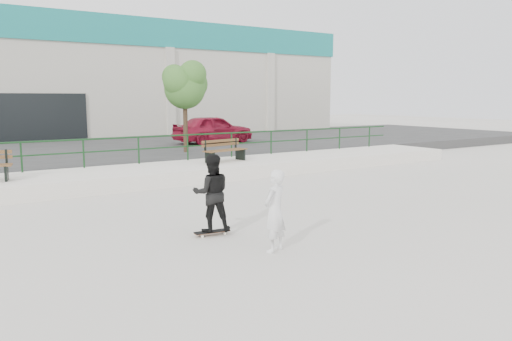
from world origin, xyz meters
TOP-DOWN VIEW (x-y plane):
  - ground at (0.00, 0.00)m, footprint 120.00×120.00m
  - ledge at (0.00, 9.50)m, footprint 30.00×3.00m
  - parking_strip at (0.00, 18.00)m, footprint 60.00×14.00m
  - railing at (-0.00, 10.80)m, footprint 28.00×0.06m
  - commercial_building at (-0.00, 31.99)m, footprint 44.20×16.33m
  - bench_right at (4.00, 9.64)m, footprint 1.95×0.92m
  - tree at (4.25, 13.60)m, footprint 2.30×2.04m
  - red_car at (7.46, 17.03)m, footprint 4.56×2.12m
  - skateboard at (-0.49, 2.22)m, footprint 0.80×0.28m
  - standing_skater at (-0.49, 2.22)m, footprint 0.98×0.87m
  - seated_skater at (-0.01, 0.56)m, footprint 0.69×0.59m

SIDE VIEW (x-z plane):
  - ground at x=0.00m, z-range 0.00..0.00m
  - skateboard at x=-0.49m, z-range 0.03..0.12m
  - ledge at x=0.00m, z-range 0.00..0.50m
  - parking_strip at x=0.00m, z-range 0.00..0.50m
  - seated_skater at x=-0.01m, z-range 0.00..1.60m
  - bench_right at x=4.00m, z-range 0.50..1.36m
  - standing_skater at x=-0.49m, z-range 0.09..1.76m
  - railing at x=0.00m, z-range 0.73..1.76m
  - red_car at x=7.46m, z-range 0.50..2.01m
  - tree at x=4.25m, z-range 1.52..5.60m
  - commercial_building at x=0.00m, z-range 0.58..8.58m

